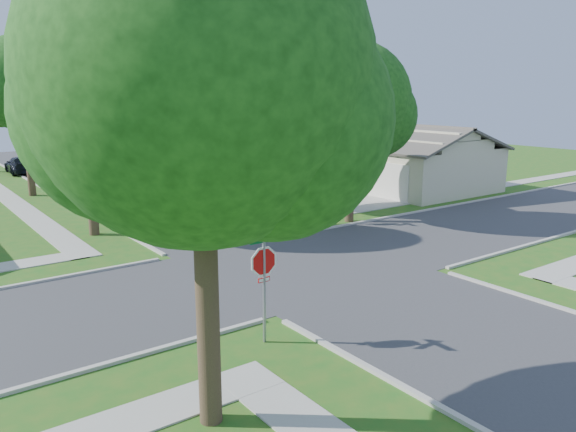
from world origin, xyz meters
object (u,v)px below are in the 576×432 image
(tree_e_near, at_px, (268,104))
(car_curb_east, at_px, (127,165))
(stop_sign_ne, at_px, (318,182))
(house_ne_near, at_px, (388,163))
(house_ne_far, at_px, (247,143))
(tree_e_mid, at_px, (170,92))
(tree_w_near, at_px, (85,95))
(tree_w_mid, at_px, (23,88))
(car_driveway, at_px, (290,193))
(car_curb_west, at_px, (21,165))
(stop_sign_sw, at_px, (264,266))
(tree_sw_corner, at_px, (204,92))
(tree_ne_corner, at_px, (353,106))
(tree_e_far, at_px, (107,95))

(tree_e_near, bearing_deg, car_curb_east, 96.03)
(stop_sign_ne, distance_m, car_curb_east, 20.88)
(stop_sign_ne, bearing_deg, house_ne_near, 29.14)
(stop_sign_ne, bearing_deg, house_ne_far, 65.07)
(house_ne_near, bearing_deg, tree_e_mid, 138.30)
(tree_w_near, bearing_deg, tree_w_mid, 89.98)
(tree_e_near, xyz_separation_m, car_driveway, (1.25, -0.31, -4.84))
(house_ne_far, bearing_deg, car_curb_west, 171.92)
(tree_w_mid, relative_size, house_ne_far, 0.70)
(tree_w_mid, height_order, car_driveway, tree_w_mid)
(tree_e_near, bearing_deg, stop_sign_sw, -124.59)
(tree_sw_corner, xyz_separation_m, house_ne_near, (23.43, 17.99, -4.75))
(tree_e_mid, relative_size, tree_ne_corner, 1.06)
(stop_sign_sw, bearing_deg, tree_w_near, 89.77)
(tree_e_near, distance_m, house_ne_near, 12.14)
(stop_sign_ne, xyz_separation_m, car_driveway, (1.30, 4.00, -1.22))
(tree_sw_corner, relative_size, tree_ne_corner, 1.10)
(tree_ne_corner, bearing_deg, stop_sign_sw, -141.16)
(house_ne_near, height_order, house_ne_far, same)
(tree_w_near, relative_size, house_ne_far, 0.66)
(house_ne_near, bearing_deg, tree_sw_corner, -142.48)
(tree_w_near, relative_size, car_curb_east, 1.85)
(house_ne_far, relative_size, car_curb_east, 2.80)
(stop_sign_ne, distance_m, tree_ne_corner, 3.96)
(tree_e_mid, distance_m, car_curb_west, 14.47)
(car_curb_east, bearing_deg, tree_w_mid, -155.58)
(stop_sign_ne, relative_size, car_curb_west, 0.65)
(tree_ne_corner, bearing_deg, tree_w_mid, 123.22)
(car_curb_east, bearing_deg, stop_sign_ne, -91.23)
(car_curb_west, bearing_deg, tree_w_mid, 83.92)
(tree_e_near, distance_m, car_driveway, 5.00)
(tree_e_near, height_order, car_curb_west, tree_e_near)
(tree_w_near, xyz_separation_m, car_curb_west, (1.44, 22.72, -5.45))
(tree_sw_corner, distance_m, car_curb_west, 39.35)
(car_driveway, relative_size, car_curb_west, 1.07)
(tree_w_mid, bearing_deg, tree_sw_corner, -95.70)
(tree_e_near, height_order, tree_w_near, tree_w_near)
(tree_w_near, distance_m, house_ne_far, 29.10)
(tree_ne_corner, bearing_deg, car_curb_east, 98.95)
(stop_sign_ne, bearing_deg, car_curb_east, 94.65)
(tree_e_mid, bearing_deg, car_curb_east, 111.34)
(tree_e_near, relative_size, car_curb_east, 1.70)
(house_ne_far, bearing_deg, tree_w_mid, -158.83)
(tree_ne_corner, bearing_deg, car_driveway, 94.58)
(tree_e_near, distance_m, tree_w_mid, 15.26)
(house_ne_far, bearing_deg, tree_e_mid, -144.58)
(tree_e_far, xyz_separation_m, car_curb_east, (-1.74, -8.53, -5.15))
(tree_e_mid, distance_m, house_ne_near, 15.77)
(stop_sign_sw, height_order, tree_e_far, tree_e_far)
(tree_sw_corner, xyz_separation_m, car_driveway, (13.44, 15.69, -5.46))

